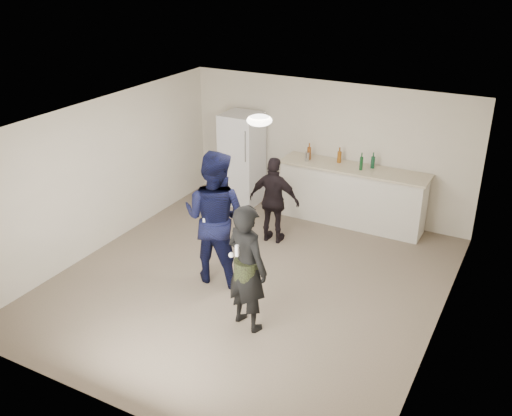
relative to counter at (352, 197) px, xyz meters
The scene contains 21 objects.
floor 2.80m from the counter, 103.71° to the right, with size 6.00×6.00×0.00m, color #6B5B4C.
ceiling 3.38m from the counter, 103.71° to the right, with size 6.00×6.00×0.00m, color silver.
wall_back 1.03m from the counter, 153.13° to the left, with size 6.00×6.00×0.00m, color beige.
wall_front 5.75m from the counter, 96.55° to the right, with size 6.00×6.00×0.00m, color beige.
wall_left 4.38m from the counter, 141.87° to the right, with size 6.00×6.00×0.00m, color beige.
wall_right 3.47m from the counter, 51.83° to the right, with size 6.00×6.00×0.00m, color beige.
counter is the anchor object (origin of this frame).
counter_top 0.55m from the counter, ahead, with size 2.68×0.64×0.04m, color beige.
fridge 2.27m from the counter, behind, with size 0.70×0.70×1.80m, color white.
fridge_handle 2.15m from the counter, 167.36° to the right, with size 0.02×0.02×0.60m, color #B7B8BC.
ceiling_dome 3.12m from the counter, 105.37° to the right, with size 0.36×0.36×0.16m, color white.
shaker 1.09m from the counter, behind, with size 0.08×0.08×0.17m, color #B5B5BA.
man 3.07m from the counter, 112.55° to the right, with size 1.00×0.78×2.05m, color #101342.
woman 3.66m from the counter, 92.47° to the right, with size 0.64×0.42×1.76m, color black.
camo_shorts 3.66m from the counter, 92.47° to the right, with size 0.34×0.34×0.28m, color #2B3819.
spectator 1.61m from the counter, 125.80° to the right, with size 0.89×0.37×1.51m, color black.
remote_man 3.33m from the counter, 110.68° to the right, with size 0.04×0.04×0.15m, color white.
nunchuk_man 3.25m from the counter, 108.87° to the right, with size 0.07×0.07×0.07m, color silver.
remote_woman 3.96m from the counter, 92.31° to the right, with size 0.04×0.04×0.15m, color white.
nunchuk_woman 3.92m from the counter, 93.81° to the right, with size 0.07×0.07×0.07m, color white.
bottle_cluster 0.72m from the counter, 165.51° to the left, with size 1.24×0.25×0.23m.
Camera 1 is at (3.59, -6.52, 4.61)m, focal length 40.00 mm.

